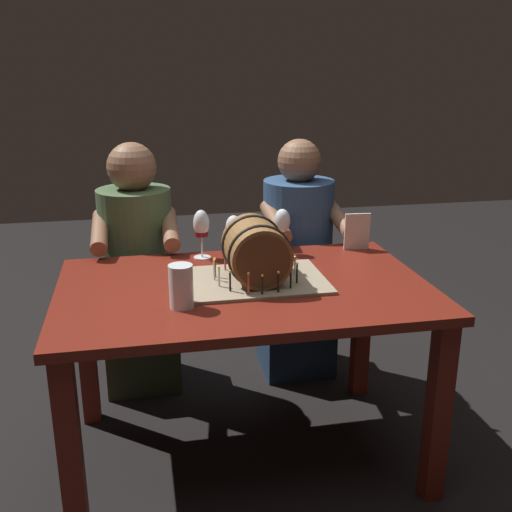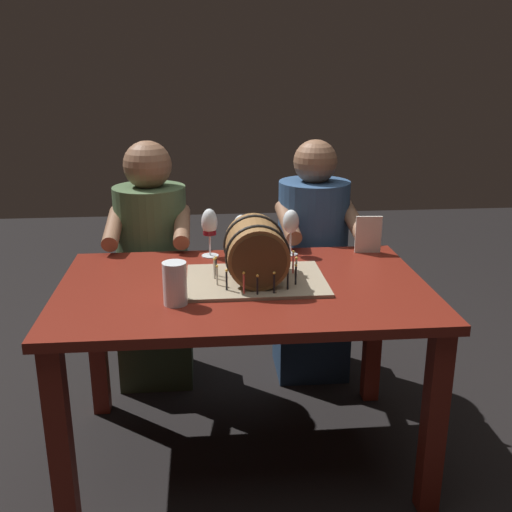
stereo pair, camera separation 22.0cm
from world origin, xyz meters
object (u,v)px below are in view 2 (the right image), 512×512
Objects in this scene: wine_glass_amber at (241,229)px; menu_card at (368,235)px; barrel_cake at (256,255)px; person_seated_right at (312,270)px; wine_glass_red at (209,225)px; wine_glass_empty at (291,223)px; dining_table at (243,312)px; beer_pint at (175,286)px; person_seated_left at (153,275)px.

wine_glass_amber reaches higher than menu_card.
person_seated_right is at bearing 62.49° from barrel_cake.
person_seated_right is (0.36, 0.34, -0.31)m from wine_glass_amber.
barrel_cake is 2.50× the size of wine_glass_red.
person_seated_right is at bearing 63.81° from wine_glass_empty.
dining_table is 0.34m from beer_pint.
person_seated_left is at bearing 99.71° from beer_pint.
person_seated_right reaches higher than barrel_cake.
wine_glass_empty reaches higher than wine_glass_amber.
barrel_cake is 2.63× the size of wine_glass_empty.
person_seated_left reaches higher than wine_glass_amber.
person_seated_left reaches higher than menu_card.
wine_glass_amber is 0.54m from menu_card.
barrel_cake is 0.77m from person_seated_right.
beer_pint is at bearing -80.29° from person_seated_left.
menu_card is at bearing -1.06° from wine_glass_red.
wine_glass_amber reaches higher than beer_pint.
menu_card is at bearing -19.14° from person_seated_left.
menu_card is at bearing -0.81° from wine_glass_empty.
wine_glass_empty is at bearing -1.30° from wine_glass_red.
beer_pint is at bearing -143.51° from menu_card.
beer_pint is (-0.12, -0.51, -0.07)m from wine_glass_red.
barrel_cake reaches higher than wine_glass_amber.
dining_table is at bearing -92.73° from wine_glass_amber.
barrel_cake is 2.82× the size of wine_glass_amber.
dining_table is at bearing -155.46° from barrel_cake.
dining_table is at bearing -60.01° from person_seated_left.
wine_glass_red is 1.27× the size of menu_card.
wine_glass_empty is 0.75m from person_seated_left.
beer_pint is (-0.46, -0.51, -0.07)m from wine_glass_empty.
wine_glass_amber is at bearing -137.33° from person_seated_right.
wine_glass_amber is (-0.21, -0.02, -0.01)m from wine_glass_empty.
barrel_cake is 0.82m from person_seated_left.
barrel_cake is at bearing 33.26° from beer_pint.
wine_glass_red is at bearing 178.70° from wine_glass_empty.
menu_card is at bearing 31.18° from dining_table.
barrel_cake reaches higher than menu_card.
beer_pint is at bearing -132.42° from wine_glass_empty.
wine_glass_empty reaches higher than dining_table.
person_seated_left is (-0.93, 0.32, -0.26)m from menu_card.
person_seated_left is at bearing -180.00° from person_seated_right.
barrel_cake is (0.05, 0.02, 0.21)m from dining_table.
person_seated_left is at bearing 165.03° from menu_card.
menu_card is (0.79, 0.50, 0.01)m from beer_pint.
person_seated_right reaches higher than wine_glass_empty.
barrel_cake is 0.44× the size of person_seated_left.
person_seated_right is at bearing 32.24° from wine_glass_red.
person_seated_left reaches higher than wine_glass_empty.
wine_glass_red reaches higher than wine_glass_amber.
wine_glass_red is (-0.11, 0.35, 0.24)m from dining_table.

